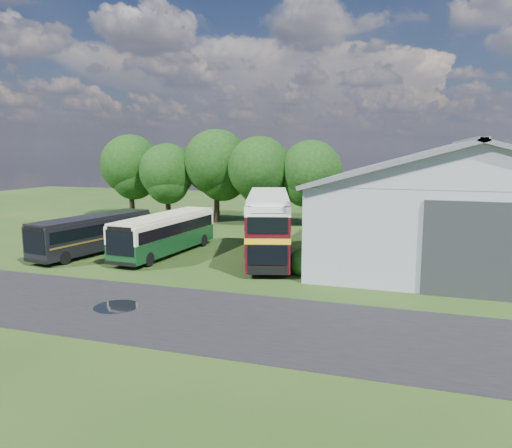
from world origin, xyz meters
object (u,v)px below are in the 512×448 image
(bus_dark_single, at_px, (93,234))
(bus_green_single, at_px, (165,233))
(storage_shed, at_px, (462,196))
(bus_maroon_double, at_px, (268,227))

(bus_dark_single, bearing_deg, bus_green_single, 24.58)
(storage_shed, relative_size, bus_green_single, 2.33)
(bus_green_single, distance_m, bus_dark_single, 5.35)
(storage_shed, height_order, bus_maroon_double, storage_shed)
(bus_green_single, xyz_separation_m, bus_maroon_double, (7.59, 0.57, 0.75))
(storage_shed, bearing_deg, bus_maroon_double, -151.61)
(bus_green_single, bearing_deg, bus_dark_single, -161.41)
(bus_green_single, xyz_separation_m, bus_dark_single, (-5.17, -1.37, -0.07))
(storage_shed, distance_m, bus_maroon_double, 14.43)
(bus_dark_single, bearing_deg, storage_shed, 28.78)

